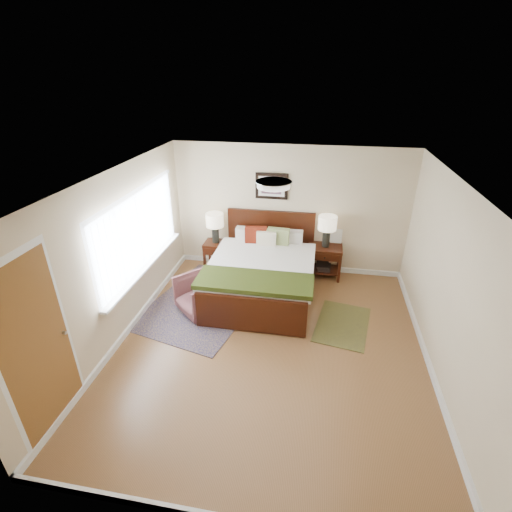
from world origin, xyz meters
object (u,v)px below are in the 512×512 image
(bed, at_px, (262,267))
(lamp_right, at_px, (327,226))
(nightstand_right, at_px, (324,258))
(nightstand_left, at_px, (216,248))
(armchair, at_px, (201,295))
(rug_persian, at_px, (204,302))
(lamp_left, at_px, (215,223))

(bed, height_order, lamp_right, lamp_right)
(bed, bearing_deg, nightstand_right, 38.35)
(nightstand_left, distance_m, lamp_right, 2.28)
(bed, relative_size, armchair, 3.19)
(lamp_right, height_order, rug_persian, lamp_right)
(lamp_left, bearing_deg, nightstand_left, -90.00)
(lamp_left, xyz_separation_m, rug_persian, (0.14, -1.35, -0.98))
(nightstand_right, distance_m, lamp_left, 2.26)
(nightstand_left, xyz_separation_m, rug_persian, (0.14, -1.33, -0.43))
(nightstand_left, relative_size, armchair, 0.79)
(lamp_left, bearing_deg, bed, -38.90)
(nightstand_right, bearing_deg, lamp_left, 179.61)
(nightstand_left, height_order, nightstand_right, nightstand_right)
(lamp_left, distance_m, lamp_right, 2.19)
(bed, xyz_separation_m, nightstand_right, (1.09, 0.87, -0.16))
(nightstand_left, distance_m, lamp_left, 0.55)
(nightstand_right, relative_size, armchair, 0.92)
(nightstand_left, xyz_separation_m, armchair, (0.17, -1.57, -0.11))
(nightstand_left, relative_size, lamp_right, 0.91)
(lamp_left, relative_size, rug_persian, 0.26)
(nightstand_left, relative_size, nightstand_right, 0.86)
(nightstand_right, distance_m, rug_persian, 2.48)
(nightstand_left, xyz_separation_m, nightstand_right, (2.19, 0.01, -0.04))
(nightstand_right, height_order, lamp_left, lamp_left)
(nightstand_right, xyz_separation_m, rug_persian, (-2.05, -1.34, -0.39))
(armchair, bearing_deg, nightstand_right, 80.12)
(nightstand_left, relative_size, lamp_left, 0.91)
(rug_persian, bearing_deg, armchair, -69.10)
(lamp_right, bearing_deg, lamp_left, 180.00)
(nightstand_left, xyz_separation_m, lamp_left, (-0.00, 0.02, 0.55))
(nightstand_left, distance_m, rug_persian, 1.41)
(armchair, bearing_deg, bed, 79.66)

